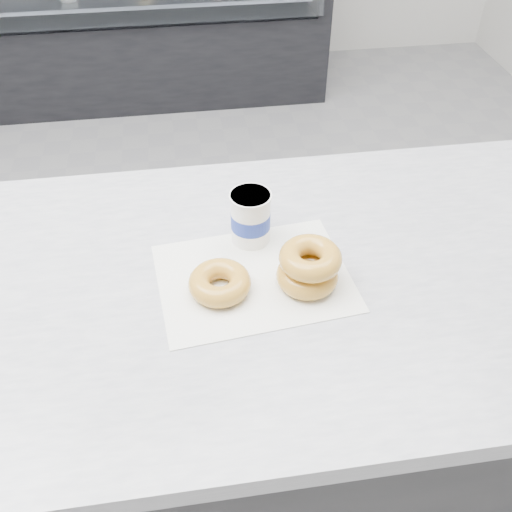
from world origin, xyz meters
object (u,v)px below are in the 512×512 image
at_px(display_case, 112,8).
at_px(coffee_cup, 251,217).
at_px(donut_single, 220,283).
at_px(donut_stack, 309,267).
at_px(counter, 69,439).

xyz_separation_m(display_case, coffee_cup, (0.43, -2.62, 0.46)).
height_order(donut_single, donut_stack, donut_stack).
bearing_deg(display_case, counter, -90.00).
distance_m(display_case, coffee_cup, 2.69).
xyz_separation_m(display_case, donut_stack, (0.52, -2.75, 0.45)).
height_order(counter, donut_stack, donut_stack).
bearing_deg(donut_single, coffee_cup, 61.00).
xyz_separation_m(counter, display_case, (0.00, 2.72, 0.04)).
distance_m(counter, coffee_cup, 0.67).
bearing_deg(coffee_cup, counter, -174.86).
distance_m(display_case, donut_stack, 2.84).
bearing_deg(display_case, coffee_cup, -80.61).
height_order(counter, display_case, display_case).
distance_m(donut_stack, coffee_cup, 0.16).
bearing_deg(counter, donut_single, -4.26).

